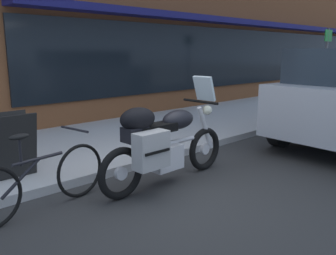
{
  "coord_description": "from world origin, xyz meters",
  "views": [
    {
      "loc": [
        -3.02,
        -2.94,
        1.73
      ],
      "look_at": [
        0.3,
        0.56,
        0.7
      ],
      "focal_mm": 38.01,
      "sensor_mm": 36.0,
      "label": 1
    }
  ],
  "objects_px": {
    "touring_motorcycle": "(162,141)",
    "sandwich_board_sign": "(12,145)",
    "parked_bicycle": "(39,181)",
    "parking_sign_pole": "(326,61)"
  },
  "relations": [
    {
      "from": "touring_motorcycle",
      "to": "sandwich_board_sign",
      "type": "relative_size",
      "value": 2.59
    },
    {
      "from": "parked_bicycle",
      "to": "sandwich_board_sign",
      "type": "bearing_deg",
      "value": 84.57
    },
    {
      "from": "touring_motorcycle",
      "to": "sandwich_board_sign",
      "type": "xyz_separation_m",
      "value": [
        -1.4,
        1.34,
        -0.06
      ]
    },
    {
      "from": "sandwich_board_sign",
      "to": "parking_sign_pole",
      "type": "relative_size",
      "value": 0.37
    },
    {
      "from": "sandwich_board_sign",
      "to": "parking_sign_pole",
      "type": "distance_m",
      "value": 8.92
    },
    {
      "from": "parked_bicycle",
      "to": "parking_sign_pole",
      "type": "height_order",
      "value": "parking_sign_pole"
    },
    {
      "from": "touring_motorcycle",
      "to": "parked_bicycle",
      "type": "relative_size",
      "value": 1.27
    },
    {
      "from": "parked_bicycle",
      "to": "parking_sign_pole",
      "type": "distance_m",
      "value": 9.07
    },
    {
      "from": "touring_motorcycle",
      "to": "parked_bicycle",
      "type": "distance_m",
      "value": 1.55
    },
    {
      "from": "touring_motorcycle",
      "to": "parking_sign_pole",
      "type": "distance_m",
      "value": 7.61
    }
  ]
}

